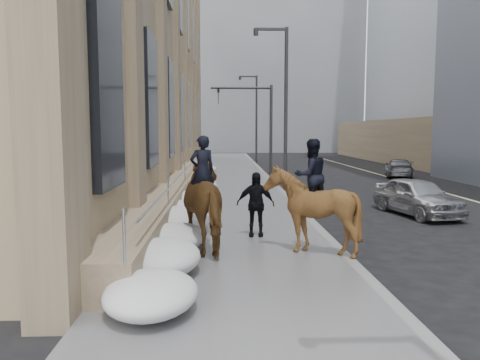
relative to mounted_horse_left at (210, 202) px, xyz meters
name	(u,v)px	position (x,y,z in m)	size (l,w,h in m)	color
ground	(235,278)	(0.55, -1.97, -1.27)	(140.00, 140.00, 0.00)	black
sidewalk	(229,201)	(0.55, 8.03, -1.21)	(5.00, 80.00, 0.12)	#57575A
curb	(291,201)	(3.17, 8.03, -1.21)	(0.24, 80.00, 0.12)	slate
lane_line	(475,201)	(11.05, 8.03, -1.27)	(0.15, 70.00, 0.01)	#BFB78C
limestone_building	(139,32)	(-4.71, 17.99, 7.63)	(6.10, 44.00, 18.00)	#968662
bg_building_mid	(251,54)	(4.55, 58.03, 12.73)	(30.00, 12.00, 28.00)	slate
bg_building_far	(188,89)	(-5.45, 70.03, 8.73)	(24.00, 12.00, 20.00)	gray
streetlight_mid	(283,98)	(3.29, 12.03, 3.31)	(1.71, 0.24, 8.00)	#2D2D30
streetlight_far	(255,113)	(3.29, 32.03, 3.31)	(1.71, 0.24, 8.00)	#2D2D30
traffic_signal	(257,115)	(2.62, 20.03, 2.73)	(4.10, 0.22, 6.00)	#2D2D30
snow_bank	(191,198)	(-0.87, 6.14, -0.80)	(1.70, 18.10, 0.76)	silver
mounted_horse_left	(210,202)	(0.00, 0.00, 0.00)	(2.02, 2.87, 2.76)	#442C14
mounted_horse_right	(311,205)	(2.37, -0.45, -0.02)	(2.22, 2.34, 2.69)	#492E15
pedestrian	(255,204)	(1.19, 1.35, -0.27)	(1.03, 0.43, 1.76)	black
car_silver	(417,196)	(7.21, 4.96, -0.60)	(1.58, 3.93, 1.34)	#B7B9C0
car_grey	(399,168)	(11.72, 18.51, -0.68)	(1.65, 4.06, 1.18)	#5C5D64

